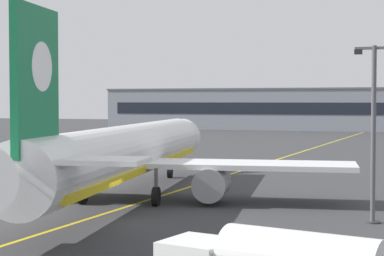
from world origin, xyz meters
name	(u,v)px	position (x,y,z in m)	size (l,w,h in m)	color
ground_plane	(110,224)	(0.00, 0.00, 0.00)	(400.00, 400.00, 0.00)	#353538
taxiway_centreline	(238,172)	(0.00, 30.00, 0.00)	(0.30, 180.00, 0.01)	yellow
airliner_foreground	(126,154)	(-2.66, 8.38, 3.37)	(32.36, 41.45, 11.65)	white
apron_lamp_post	(373,130)	(14.45, 4.98, 5.44)	(2.24, 0.90, 10.32)	#515156
safety_cone_by_nose_gear	(199,175)	(-1.99, 23.40, 0.26)	(0.44, 0.44, 0.55)	orange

